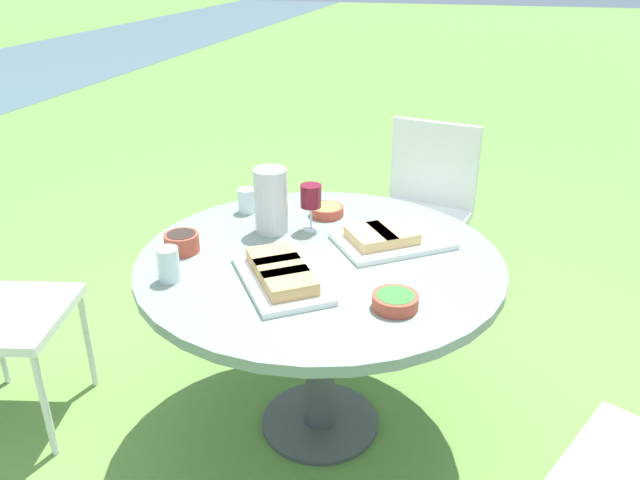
{
  "coord_description": "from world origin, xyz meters",
  "views": [
    {
      "loc": [
        -1.8,
        -0.47,
        1.64
      ],
      "look_at": [
        0.0,
        0.0,
        0.77
      ],
      "focal_mm": 35.0,
      "sensor_mm": 36.0,
      "label": 1
    }
  ],
  "objects": [
    {
      "name": "ground_plane",
      "position": [
        0.0,
        0.0,
        0.0
      ],
      "size": [
        40.0,
        40.0,
        0.0
      ],
      "primitive_type": "plane",
      "color": "#668E42"
    },
    {
      "name": "dining_table",
      "position": [
        0.0,
        0.0,
        0.61
      ],
      "size": [
        1.22,
        1.22,
        0.71
      ],
      "color": "#4C4C51",
      "rests_on": "ground_plane"
    },
    {
      "name": "chair_near_right",
      "position": [
        1.09,
        -0.24,
        0.52
      ],
      "size": [
        0.51,
        0.52,
        0.89
      ],
      "color": "white",
      "rests_on": "ground_plane"
    },
    {
      "name": "water_pitcher",
      "position": [
        0.15,
        0.22,
        0.83
      ],
      "size": [
        0.13,
        0.12,
        0.24
      ],
      "color": "silver",
      "rests_on": "dining_table"
    },
    {
      "name": "wine_glass",
      "position": [
        0.2,
        0.09,
        0.84
      ],
      "size": [
        0.08,
        0.08,
        0.17
      ],
      "color": "silver",
      "rests_on": "dining_table"
    },
    {
      "name": "platter_bread_main",
      "position": [
        -0.2,
        0.07,
        0.74
      ],
      "size": [
        0.44,
        0.4,
        0.06
      ],
      "color": "white",
      "rests_on": "dining_table"
    },
    {
      "name": "platter_charcuterie",
      "position": [
        0.15,
        -0.2,
        0.73
      ],
      "size": [
        0.43,
        0.46,
        0.06
      ],
      "color": "white",
      "rests_on": "dining_table"
    },
    {
      "name": "bowl_fries",
      "position": [
        0.35,
        0.07,
        0.73
      ],
      "size": [
        0.13,
        0.13,
        0.04
      ],
      "color": "#B74733",
      "rests_on": "dining_table"
    },
    {
      "name": "bowl_salad",
      "position": [
        -0.26,
        -0.29,
        0.74
      ],
      "size": [
        0.13,
        0.13,
        0.04
      ],
      "color": "#B74733",
      "rests_on": "dining_table"
    },
    {
      "name": "bowl_olives",
      "position": [
        -0.08,
        0.46,
        0.75
      ],
      "size": [
        0.12,
        0.12,
        0.07
      ],
      "color": "#B74733",
      "rests_on": "dining_table"
    },
    {
      "name": "cup_water_near",
      "position": [
        -0.28,
        0.41,
        0.77
      ],
      "size": [
        0.07,
        0.07,
        0.11
      ],
      "color": "silver",
      "rests_on": "dining_table"
    },
    {
      "name": "cup_water_far",
      "position": [
        0.3,
        0.37,
        0.76
      ],
      "size": [
        0.07,
        0.07,
        0.09
      ],
      "color": "silver",
      "rests_on": "dining_table"
    }
  ]
}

